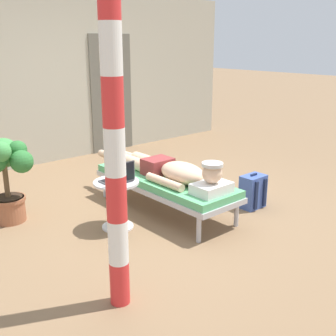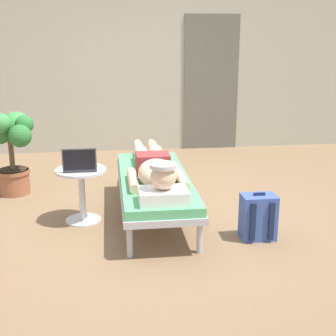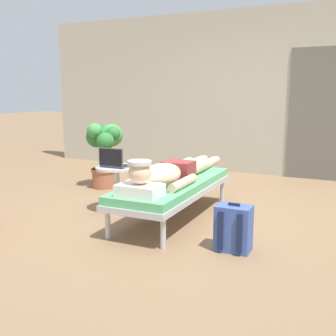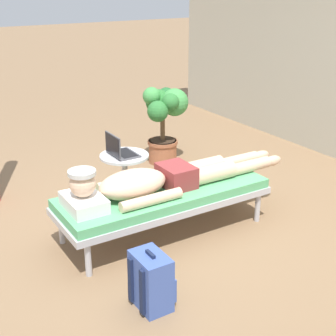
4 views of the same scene
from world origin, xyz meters
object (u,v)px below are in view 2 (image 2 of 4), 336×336
at_px(lounge_chair, 154,183).
at_px(laptop, 80,165).
at_px(side_table, 82,186).
at_px(potted_plant, 11,142).
at_px(backpack, 258,217).
at_px(person_reclining, 155,168).

height_order(lounge_chair, laptop, laptop).
distance_m(side_table, potted_plant, 1.27).
distance_m(side_table, backpack, 1.67).
xyz_separation_m(side_table, laptop, (0.00, -0.05, 0.23)).
distance_m(laptop, potted_plant, 1.28).
xyz_separation_m(lounge_chair, person_reclining, (0.00, -0.07, 0.17)).
xyz_separation_m(person_reclining, side_table, (-0.70, 0.04, -0.16)).
height_order(laptop, backpack, laptop).
relative_size(lounge_chair, side_table, 3.63).
xyz_separation_m(person_reclining, potted_plant, (-1.50, 0.99, 0.08)).
xyz_separation_m(laptop, backpack, (1.55, -0.54, -0.39)).
bearing_deg(lounge_chair, laptop, -173.63).
bearing_deg(potted_plant, backpack, -33.16).
bearing_deg(laptop, potted_plant, 128.89).
distance_m(lounge_chair, laptop, 0.74).
height_order(backpack, potted_plant, potted_plant).
bearing_deg(side_table, laptop, -90.00).
relative_size(laptop, potted_plant, 0.33).
distance_m(side_table, laptop, 0.23).
height_order(person_reclining, side_table, person_reclining).
relative_size(person_reclining, side_table, 4.15).
xyz_separation_m(lounge_chair, laptop, (-0.70, -0.08, 0.24)).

